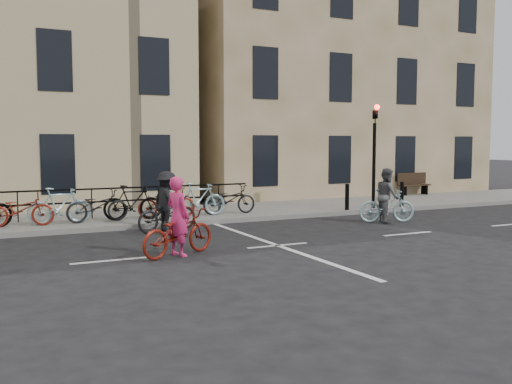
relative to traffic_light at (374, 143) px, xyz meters
name	(u,v)px	position (x,y,z in m)	size (l,w,h in m)	color
ground	(278,246)	(-6.20, -4.34, -2.45)	(120.00, 120.00, 0.00)	black
sidewalk	(68,222)	(-10.20, 1.66, -2.38)	(46.00, 4.00, 0.15)	slate
building_east	(313,69)	(2.80, 8.66, 3.70)	(14.00, 10.00, 12.00)	#95845A
traffic_light	(374,143)	(0.00, 0.00, 0.00)	(0.18, 0.30, 3.90)	black
bollard_east	(347,197)	(-1.20, -0.09, -1.85)	(0.14, 0.14, 0.90)	black
bollard_west	(402,194)	(1.20, -0.09, -1.85)	(0.14, 0.14, 0.90)	black
bench	(413,183)	(4.80, 3.39, -1.78)	(1.60, 0.41, 0.97)	black
parked_bikes	(97,205)	(-9.50, 0.70, -1.81)	(10.40, 1.23, 1.05)	black
cyclist_pink	(178,228)	(-8.73, -4.46, -1.85)	(2.06, 1.40, 1.74)	maroon
cyclist_grey	(387,201)	(-1.30, -2.33, -1.77)	(1.81, 1.06, 1.69)	#98C2C8
cyclist_dark	(167,208)	(-7.91, -1.03, -1.79)	(1.99, 1.22, 1.68)	black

